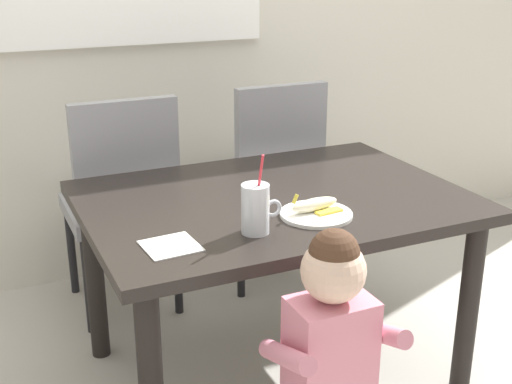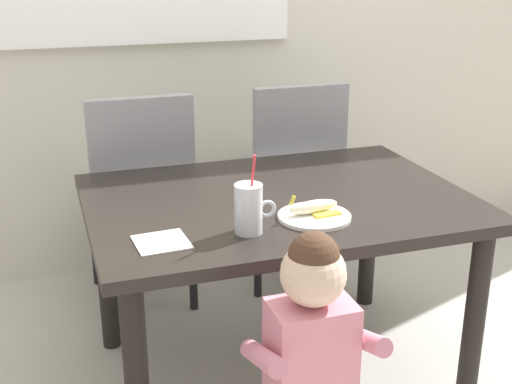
% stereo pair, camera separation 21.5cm
% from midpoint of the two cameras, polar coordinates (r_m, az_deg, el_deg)
% --- Properties ---
extents(ground_plane, '(24.00, 24.00, 0.00)m').
position_cam_midpoint_polar(ground_plane, '(2.61, -1.01, -14.99)').
color(ground_plane, '#B7B2A8').
extents(dining_table, '(1.29, 0.92, 0.70)m').
position_cam_midpoint_polar(dining_table, '(2.32, -1.10, -2.58)').
color(dining_table, black).
rests_on(dining_table, ground).
extents(dining_chair_left, '(0.44, 0.45, 0.96)m').
position_cam_midpoint_polar(dining_chair_left, '(2.85, -13.41, -0.24)').
color(dining_chair_left, gray).
rests_on(dining_chair_left, ground).
extents(dining_chair_right, '(0.44, 0.44, 0.96)m').
position_cam_midpoint_polar(dining_chair_right, '(3.06, -0.86, 1.70)').
color(dining_chair_right, gray).
rests_on(dining_chair_right, ground).
extents(toddler_standing, '(0.33, 0.24, 0.84)m').
position_cam_midpoint_polar(toddler_standing, '(1.81, 2.93, -12.44)').
color(toddler_standing, '#3F4760').
rests_on(toddler_standing, ground).
extents(milk_cup, '(0.13, 0.08, 0.25)m').
position_cam_midpoint_polar(milk_cup, '(1.97, -3.15, -1.73)').
color(milk_cup, silver).
rests_on(milk_cup, dining_table).
extents(snack_plate, '(0.23, 0.23, 0.01)m').
position_cam_midpoint_polar(snack_plate, '(2.11, 2.24, -1.96)').
color(snack_plate, white).
rests_on(snack_plate, dining_table).
extents(peeled_banana, '(0.17, 0.11, 0.07)m').
position_cam_midpoint_polar(peeled_banana, '(2.12, 2.18, -1.16)').
color(peeled_banana, '#F4EAC6').
rests_on(peeled_banana, snack_plate).
extents(paper_napkin, '(0.16, 0.16, 0.00)m').
position_cam_midpoint_polar(paper_napkin, '(1.93, -10.46, -4.60)').
color(paper_napkin, white).
rests_on(paper_napkin, dining_table).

